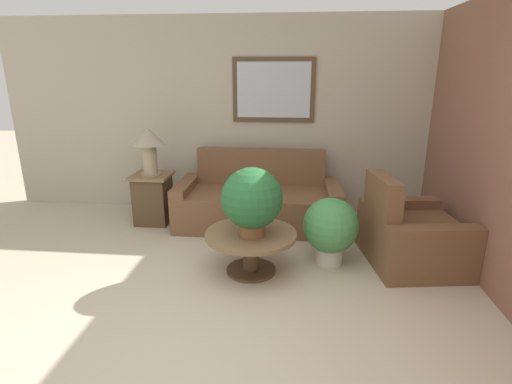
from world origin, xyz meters
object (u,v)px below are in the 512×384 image
at_px(coffee_table, 251,243).
at_px(potted_plant_on_table, 252,200).
at_px(table_lamp, 149,143).
at_px(side_table, 153,198).
at_px(potted_plant_floor, 331,228).
at_px(couch_main, 259,202).
at_px(armchair, 410,236).

height_order(coffee_table, potted_plant_on_table, potted_plant_on_table).
bearing_deg(table_lamp, potted_plant_on_table, -41.69).
xyz_separation_m(side_table, potted_plant_floor, (2.19, -0.96, 0.06)).
bearing_deg(potted_plant_on_table, potted_plant_floor, 22.23).
relative_size(couch_main, potted_plant_on_table, 3.13).
height_order(couch_main, side_table, couch_main).
bearing_deg(armchair, table_lamp, 65.81).
bearing_deg(couch_main, armchair, -29.21).
relative_size(armchair, coffee_table, 1.27).
relative_size(table_lamp, potted_plant_floor, 0.85).
distance_m(armchair, side_table, 3.12).
xyz_separation_m(armchair, potted_plant_floor, (-0.81, -0.10, 0.10)).
bearing_deg(potted_plant_on_table, table_lamp, 138.31).
relative_size(potted_plant_on_table, potted_plant_floor, 0.94).
relative_size(couch_main, table_lamp, 3.46).
xyz_separation_m(coffee_table, side_table, (-1.41, 1.22, 0.03)).
relative_size(armchair, potted_plant_floor, 1.62).
bearing_deg(couch_main, table_lamp, -177.39).
xyz_separation_m(couch_main, armchair, (1.64, -0.91, -0.00)).
height_order(couch_main, armchair, same).
distance_m(couch_main, table_lamp, 1.56).
relative_size(coffee_table, table_lamp, 1.50).
bearing_deg(potted_plant_floor, potted_plant_on_table, -157.77).
distance_m(coffee_table, side_table, 1.86).
distance_m(armchair, potted_plant_floor, 0.83).
bearing_deg(potted_plant_floor, armchair, 7.33).
height_order(table_lamp, potted_plant_floor, table_lamp).
distance_m(coffee_table, table_lamp, 2.01).
relative_size(armchair, side_table, 1.75).
bearing_deg(side_table, couch_main, 2.61).
distance_m(couch_main, potted_plant_on_table, 1.41).
xyz_separation_m(table_lamp, potted_plant_floor, (2.19, -0.96, -0.66)).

